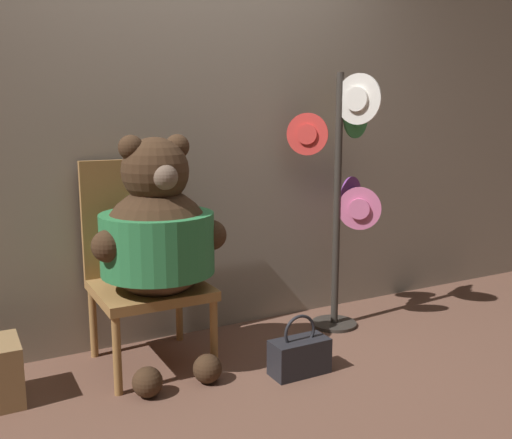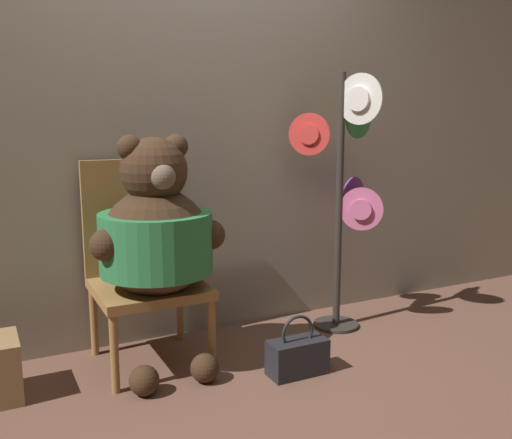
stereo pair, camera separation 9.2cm
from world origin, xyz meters
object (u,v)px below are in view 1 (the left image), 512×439
at_px(teddy_bear, 158,236).
at_px(hat_display_rack, 345,179).
at_px(chair, 143,262).
at_px(handbag_on_ground, 300,355).

height_order(teddy_bear, hat_display_rack, hat_display_rack).
relative_size(chair, hat_display_rack, 0.69).
distance_m(teddy_bear, handbag_on_ground, 0.93).
xyz_separation_m(chair, teddy_bear, (0.02, -0.20, 0.17)).
bearing_deg(chair, handbag_on_ground, -42.34).
height_order(teddy_bear, handbag_on_ground, teddy_bear).
bearing_deg(hat_display_rack, handbag_on_ground, -142.22).
bearing_deg(teddy_bear, handbag_on_ground, -31.60).
height_order(chair, teddy_bear, teddy_bear).
height_order(chair, hat_display_rack, hat_display_rack).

